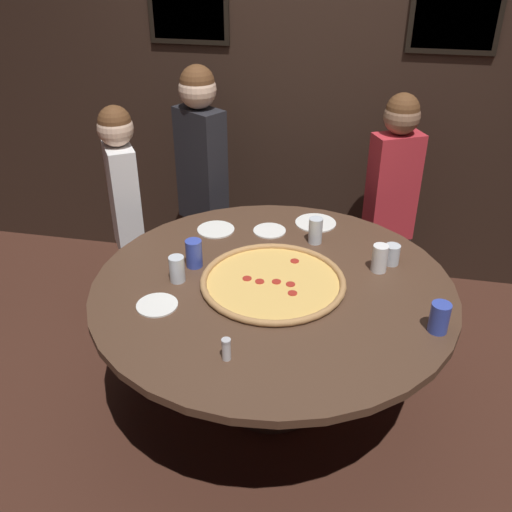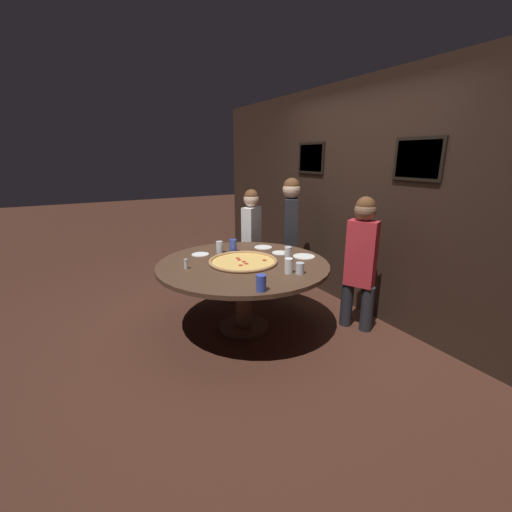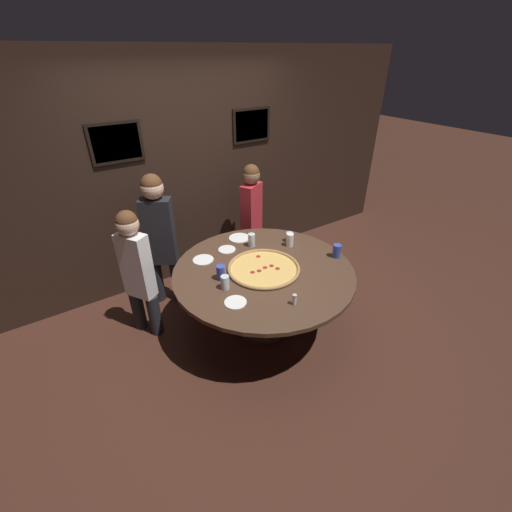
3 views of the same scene
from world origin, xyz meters
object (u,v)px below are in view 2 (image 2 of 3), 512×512
(drink_cup_far_right, at_px, (300,268))
(white_plate_far_back, at_px, (200,254))
(drink_cup_beside_pizza, at_px, (289,266))
(white_plate_left_side, at_px, (263,247))
(white_plate_right_side, at_px, (280,253))
(condiment_shaker, at_px, (186,264))
(diner_side_right, at_px, (361,256))
(giant_pizza, at_px, (243,261))
(drink_cup_by_shaker, at_px, (233,246))
(diner_centre_back, at_px, (251,234))
(diner_far_left, at_px, (290,229))
(drink_cup_centre_back, at_px, (261,283))
(dining_table, at_px, (243,273))
(white_plate_near_front, at_px, (304,256))
(drink_cup_near_left, at_px, (288,254))
(drink_cup_near_right, at_px, (220,247))

(drink_cup_far_right, bearing_deg, white_plate_far_back, -150.60)
(drink_cup_beside_pizza, xyz_separation_m, white_plate_far_back, (-0.97, -0.50, -0.07))
(white_plate_left_side, relative_size, white_plate_right_side, 1.14)
(condiment_shaker, bearing_deg, diner_side_right, 68.53)
(giant_pizza, relative_size, drink_cup_by_shaker, 4.89)
(white_plate_far_back, height_order, diner_centre_back, diner_centre_back)
(giant_pizza, height_order, diner_centre_back, diner_centre_back)
(condiment_shaker, distance_m, diner_far_left, 1.68)
(white_plate_right_side, height_order, condiment_shaker, condiment_shaker)
(drink_cup_centre_back, bearing_deg, giant_pizza, 163.78)
(drink_cup_by_shaker, bearing_deg, drink_cup_centre_back, -14.57)
(drink_cup_by_shaker, distance_m, condiment_shaker, 0.73)
(dining_table, distance_m, diner_far_left, 1.22)
(white_plate_near_front, bearing_deg, diner_far_left, 155.44)
(giant_pizza, bearing_deg, dining_table, 138.45)
(white_plate_right_side, xyz_separation_m, diner_side_right, (0.66, 0.55, 0.05))
(drink_cup_centre_back, height_order, white_plate_far_back, drink_cup_centre_back)
(white_plate_far_back, bearing_deg, condiment_shaker, -36.04)
(diner_far_left, bearing_deg, drink_cup_centre_back, 170.52)
(white_plate_right_side, xyz_separation_m, diner_far_left, (-0.53, 0.50, 0.12))
(drink_cup_near_left, height_order, condiment_shaker, drink_cup_near_left)
(diner_side_right, bearing_deg, white_plate_far_back, 24.92)
(drink_cup_far_right, bearing_deg, drink_cup_near_left, 160.51)
(drink_cup_centre_back, xyz_separation_m, diner_far_left, (-1.38, 1.23, 0.05))
(giant_pizza, relative_size, drink_cup_beside_pizza, 4.95)
(dining_table, height_order, drink_cup_near_left, drink_cup_near_left)
(white_plate_right_side, bearing_deg, diner_side_right, 39.50)
(giant_pizza, bearing_deg, drink_cup_near_left, 71.25)
(white_plate_left_side, distance_m, diner_side_right, 1.13)
(diner_side_right, bearing_deg, giant_pizza, 35.02)
(white_plate_far_back, height_order, diner_side_right, diner_side_right)
(condiment_shaker, height_order, diner_side_right, diner_side_right)
(drink_cup_far_right, relative_size, diner_far_left, 0.07)
(drink_cup_near_left, height_order, drink_cup_by_shaker, same)
(drink_cup_near_left, bearing_deg, white_plate_far_back, -131.12)
(drink_cup_near_right, bearing_deg, drink_cup_near_left, 39.89)
(condiment_shaker, relative_size, diner_side_right, 0.07)
(diner_side_right, bearing_deg, white_plate_right_side, 12.00)
(drink_cup_near_left, bearing_deg, drink_cup_far_right, -19.49)
(drink_cup_centre_back, xyz_separation_m, drink_cup_far_right, (-0.19, 0.52, -0.02))
(dining_table, distance_m, drink_cup_far_right, 0.65)
(giant_pizza, bearing_deg, drink_cup_by_shaker, 168.43)
(drink_cup_centre_back, relative_size, drink_cup_far_right, 1.31)
(white_plate_near_front, height_order, diner_centre_back, diner_centre_back)
(drink_cup_near_left, distance_m, white_plate_near_front, 0.23)
(drink_cup_near_right, bearing_deg, diner_far_left, 99.78)
(drink_cup_centre_back, xyz_separation_m, drink_cup_by_shaker, (-1.16, 0.30, 0.00))
(giant_pizza, height_order, drink_cup_near_left, drink_cup_near_left)
(dining_table, distance_m, drink_cup_by_shaker, 0.46)
(drink_cup_beside_pizza, bearing_deg, drink_cup_by_shaker, -171.46)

